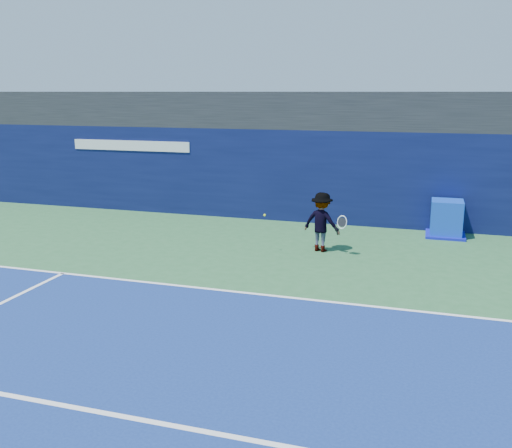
# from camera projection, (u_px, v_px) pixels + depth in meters

# --- Properties ---
(ground) EXTENTS (80.00, 80.00, 0.00)m
(ground) POSITION_uv_depth(u_px,v_px,m) (214.00, 357.00, 9.25)
(ground) COLOR #2A5F34
(ground) RESTS_ON ground
(baseline) EXTENTS (24.00, 0.10, 0.01)m
(baseline) POSITION_uv_depth(u_px,v_px,m) (266.00, 295.00, 12.04)
(baseline) COLOR white
(baseline) RESTS_ON ground
(service_line) EXTENTS (24.00, 0.10, 0.01)m
(service_line) POSITION_uv_depth(u_px,v_px,m) (158.00, 423.00, 7.39)
(service_line) COLOR white
(service_line) RESTS_ON ground
(stadium_band) EXTENTS (36.00, 3.00, 1.20)m
(stadium_band) POSITION_uv_depth(u_px,v_px,m) (337.00, 110.00, 19.13)
(stadium_band) COLOR black
(stadium_band) RESTS_ON back_wall_assembly
(back_wall_assembly) EXTENTS (36.00, 1.03, 3.00)m
(back_wall_assembly) POSITION_uv_depth(u_px,v_px,m) (330.00, 176.00, 18.68)
(back_wall_assembly) COLOR #0B113C
(back_wall_assembly) RESTS_ON ground
(equipment_cart) EXTENTS (1.14, 1.14, 1.08)m
(equipment_cart) POSITION_uv_depth(u_px,v_px,m) (446.00, 220.00, 16.88)
(equipment_cart) COLOR #0D37B7
(equipment_cart) RESTS_ON ground
(tennis_player) EXTENTS (1.31, 0.84, 1.60)m
(tennis_player) POSITION_uv_depth(u_px,v_px,m) (322.00, 222.00, 15.23)
(tennis_player) COLOR silver
(tennis_player) RESTS_ON ground
(tennis_ball) EXTENTS (0.06, 0.06, 0.06)m
(tennis_ball) POSITION_uv_depth(u_px,v_px,m) (265.00, 215.00, 15.07)
(tennis_ball) COLOR #D2EB1A
(tennis_ball) RESTS_ON ground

